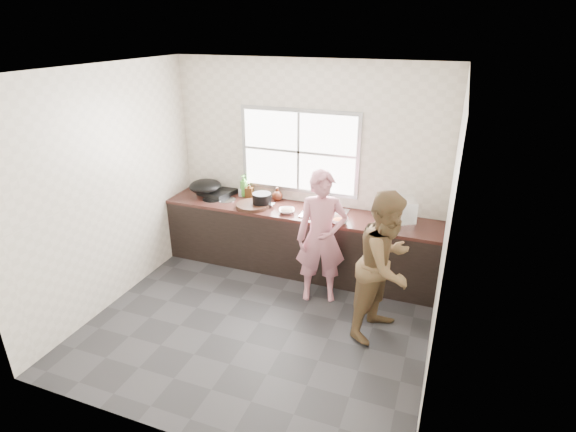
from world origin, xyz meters
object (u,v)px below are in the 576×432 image
at_px(bottle_brown_short, 277,194).
at_px(wok, 205,186).
at_px(bowl_held, 336,220).
at_px(pot_lid_left, 227,200).
at_px(woman, 321,242).
at_px(dish_rack, 395,212).
at_px(cutting_board, 253,205).
at_px(bowl_mince, 287,211).
at_px(black_pot, 262,200).
at_px(bottle_green, 244,185).
at_px(burner, 218,192).
at_px(plate_food, 246,206).
at_px(person_side, 386,265).
at_px(bottle_brown_tall, 249,191).
at_px(glass_jar, 241,192).
at_px(bowl_crabs, 339,221).
at_px(pot_lid_right, 213,200).

distance_m(bottle_brown_short, wok, 1.01).
height_order(bowl_held, pot_lid_left, bowl_held).
height_order(woman, bowl_held, woman).
relative_size(woman, bowl_held, 8.46).
xyz_separation_m(wok, dish_rack, (2.60, -0.08, 0.03)).
distance_m(cutting_board, bowl_mince, 0.48).
xyz_separation_m(black_pot, wok, (-0.88, 0.07, 0.06)).
distance_m(bottle_green, burner, 0.40).
bearing_deg(plate_food, bowl_held, -3.45).
bearing_deg(bowl_mince, black_pot, 166.29).
bearing_deg(person_side, cutting_board, 86.82).
height_order(bottle_brown_short, dish_rack, dish_rack).
xyz_separation_m(plate_food, bottle_brown_tall, (-0.10, 0.32, 0.09)).
xyz_separation_m(bottle_green, glass_jar, (-0.04, -0.02, -0.10)).
bearing_deg(plate_food, burner, 152.18).
xyz_separation_m(cutting_board, bottle_brown_short, (0.21, 0.34, 0.06)).
xyz_separation_m(bowl_crabs, burner, (-1.85, 0.38, 0.00)).
distance_m(bowl_crabs, bottle_green, 1.54).
xyz_separation_m(woman, bowl_crabs, (0.11, 0.34, 0.14)).
xyz_separation_m(plate_food, dish_rack, (1.91, 0.09, 0.16)).
bearing_deg(dish_rack, bowl_held, 177.84).
height_order(glass_jar, burner, glass_jar).
xyz_separation_m(black_pot, dish_rack, (1.71, -0.00, 0.08)).
bearing_deg(pot_lid_left, cutting_board, -11.83).
height_order(person_side, wok, person_side).
distance_m(bottle_brown_short, pot_lid_left, 0.70).
relative_size(person_side, bottle_brown_short, 9.38).
bearing_deg(wok, bottle_brown_tall, 14.22).
bearing_deg(bottle_brown_tall, pot_lid_right, -149.20).
xyz_separation_m(dish_rack, pot_lid_right, (-2.43, -0.03, -0.16)).
distance_m(person_side, bowl_held, 1.03).
height_order(person_side, pot_lid_left, person_side).
relative_size(woman, bottle_brown_short, 8.76).
bearing_deg(bottle_brown_tall, plate_food, -73.11).
height_order(bottle_green, wok, bottle_green).
distance_m(bottle_brown_tall, wok, 0.62).
distance_m(person_side, bottle_brown_short, 2.04).
bearing_deg(cutting_board, glass_jar, 136.38).
height_order(person_side, bowl_mince, person_side).
distance_m(bowl_mince, pot_lid_right, 1.11).
distance_m(woman, bowl_crabs, 0.39).
bearing_deg(black_pot, bottle_brown_tall, 142.06).
bearing_deg(bowl_crabs, plate_food, 176.66).
distance_m(glass_jar, burner, 0.34).
distance_m(cutting_board, burner, 0.72).
relative_size(bowl_mince, bottle_brown_short, 1.19).
distance_m(bowl_crabs, bowl_held, 0.04).
distance_m(bowl_crabs, pot_lid_right, 1.81).
relative_size(person_side, bottle_green, 5.29).
relative_size(bowl_mince, bottle_green, 0.67).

